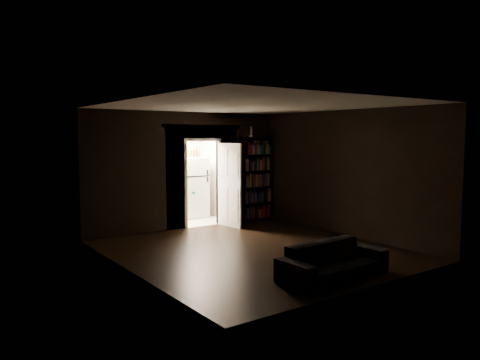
{
  "coord_description": "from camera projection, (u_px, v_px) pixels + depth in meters",
  "views": [
    {
      "loc": [
        -5.39,
        -7.11,
        2.22
      ],
      "look_at": [
        0.31,
        0.9,
        1.3
      ],
      "focal_mm": 35.0,
      "sensor_mm": 36.0,
      "label": 1
    }
  ],
  "objects": [
    {
      "name": "ground",
      "position": [
        254.0,
        251.0,
        9.08
      ],
      "size": [
        5.5,
        5.5,
        0.0
      ],
      "primitive_type": "plane",
      "color": "black",
      "rests_on": "ground"
    },
    {
      "name": "room_walls",
      "position": [
        223.0,
        162.0,
        9.79
      ],
      "size": [
        5.02,
        5.61,
        2.84
      ],
      "color": "black",
      "rests_on": "ground"
    },
    {
      "name": "kitchen_alcove",
      "position": [
        181.0,
        174.0,
        12.4
      ],
      "size": [
        2.2,
        1.8,
        2.6
      ],
      "color": "#B2A89B",
      "rests_on": "ground"
    },
    {
      "name": "sofa",
      "position": [
        333.0,
        255.0,
        7.33
      ],
      "size": [
        1.89,
        0.87,
        0.72
      ],
      "primitive_type": "imported",
      "rotation": [
        0.0,
        0.0,
        0.03
      ],
      "color": "black",
      "rests_on": "ground"
    },
    {
      "name": "bookshelf",
      "position": [
        255.0,
        179.0,
        12.24
      ],
      "size": [
        0.94,
        0.45,
        2.2
      ],
      "primitive_type": "cube",
      "rotation": [
        0.0,
        0.0,
        0.15
      ],
      "color": "black",
      "rests_on": "ground"
    },
    {
      "name": "refrigerator",
      "position": [
        192.0,
        187.0,
        12.8
      ],
      "size": [
        0.92,
        0.88,
        1.65
      ],
      "primitive_type": "cube",
      "rotation": [
        0.0,
        0.0,
        -0.33
      ],
      "color": "white",
      "rests_on": "ground"
    },
    {
      "name": "door",
      "position": [
        230.0,
        185.0,
        11.44
      ],
      "size": [
        0.11,
        0.85,
        2.05
      ],
      "primitive_type": "cube",
      "rotation": [
        0.0,
        0.0,
        1.64
      ],
      "color": "white",
      "rests_on": "ground"
    },
    {
      "name": "figurine",
      "position": [
        251.0,
        132.0,
        12.02
      ],
      "size": [
        0.12,
        0.12,
        0.27
      ],
      "primitive_type": "cube",
      "rotation": [
        0.0,
        0.0,
        -0.39
      ],
      "color": "white",
      "rests_on": "bookshelf"
    },
    {
      "name": "bottles",
      "position": [
        191.0,
        152.0,
        12.6
      ],
      "size": [
        0.7,
        0.25,
        0.28
      ],
      "primitive_type": "cube",
      "rotation": [
        0.0,
        0.0,
        0.24
      ],
      "color": "black",
      "rests_on": "refrigerator"
    }
  ]
}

